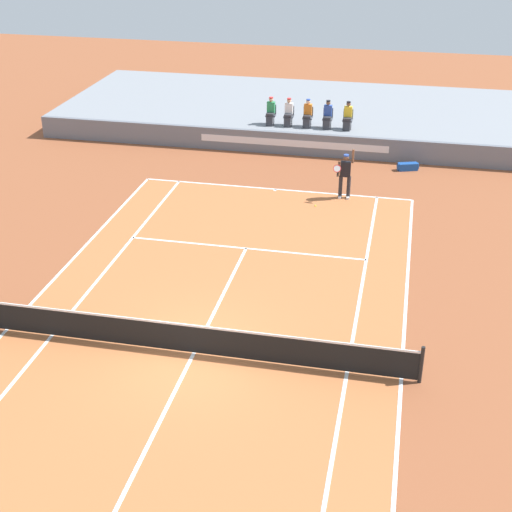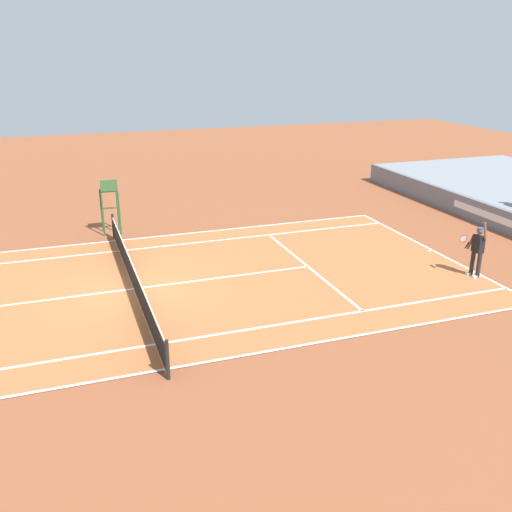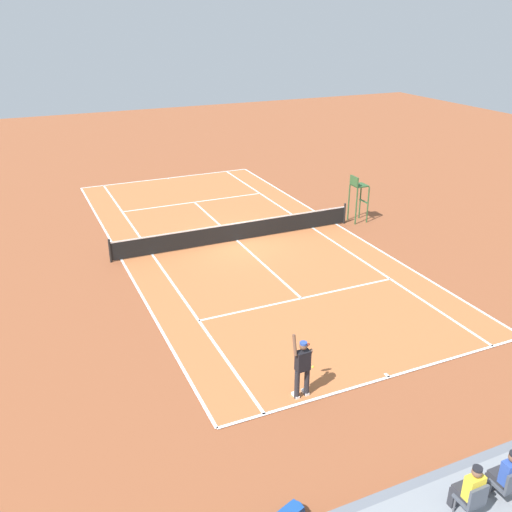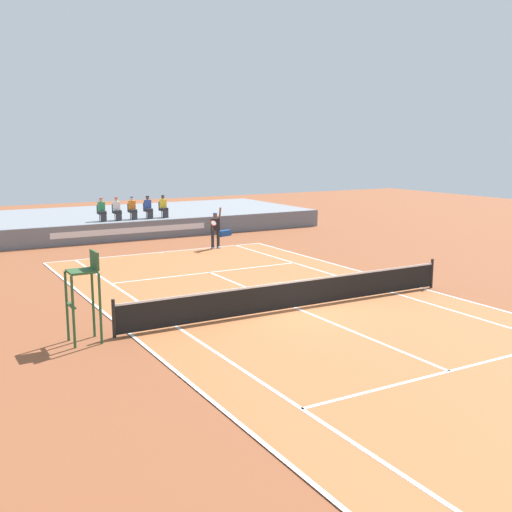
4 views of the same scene
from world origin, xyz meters
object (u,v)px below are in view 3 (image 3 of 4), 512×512
spectator_seated_4 (469,491)px  umpire_chair (358,193)px  spectator_seated_3 (505,476)px  tennis_player (302,367)px  tennis_ball (313,367)px

spectator_seated_4 → umpire_chair: umpire_chair is taller
spectator_seated_3 → umpire_chair: umpire_chair is taller
spectator_seated_3 → umpire_chair: 19.09m
tennis_player → spectator_seated_4: bearing=95.0°
spectator_seated_3 → tennis_player: size_ratio=0.61×
tennis_ball → umpire_chair: (-8.50, -10.51, 1.52)m
tennis_ball → tennis_player: bearing=47.8°
tennis_player → tennis_ball: tennis_player is taller
umpire_chair → tennis_player: bearing=50.7°
spectator_seated_3 → spectator_seated_4: same height
tennis_ball → spectator_seated_4: bearing=85.9°
spectator_seated_4 → spectator_seated_3: bearing=180.0°
spectator_seated_3 → spectator_seated_4: bearing=0.0°
umpire_chair → spectator_seated_4: bearing=62.6°
spectator_seated_3 → spectator_seated_4: (0.92, 0.00, 0.00)m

